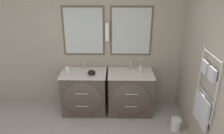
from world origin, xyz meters
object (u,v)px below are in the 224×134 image
Objects in this scene: vanity_right at (130,93)px; flower_vase at (140,67)px; toiletry_bottle at (68,70)px; waste_bin at (176,124)px; vanity_left at (84,93)px; amenity_bowl at (92,73)px.

flower_vase reaches higher than vanity_right.
toiletry_bottle is 2.21m from waste_bin.
waste_bin is (0.61, -0.61, -0.85)m from flower_vase.
vanity_right is at bearing -161.19° from flower_vase.
waste_bin is (0.80, -0.55, -0.32)m from vanity_right.
toiletry_bottle is at bearing -174.98° from flower_vase.
waste_bin is at bearing -34.55° from vanity_right.
waste_bin is (1.99, -0.49, -0.84)m from toiletry_bottle.
vanity_left is 4.05× the size of waste_bin.
vanity_right is at bearing 4.93° from amenity_bowl.
flower_vase is at bearing 7.76° from amenity_bowl.
amenity_bowl is (0.45, -0.01, -0.05)m from toiletry_bottle.
vanity_left is at bearing 180.00° from vanity_right.
toiletry_bottle is 0.92× the size of waste_bin.
toiletry_bottle reaches higher than vanity_right.
flower_vase reaches higher than toiletry_bottle.
toiletry_bottle is (-1.19, -0.06, 0.51)m from vanity_right.
flower_vase is 1.21m from waste_bin.
vanity_right is at bearing 2.80° from toiletry_bottle.
vanity_left is 0.92m from vanity_right.
toiletry_bottle is 0.45m from amenity_bowl.
amenity_bowl is at bearing 162.58° from waste_bin.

